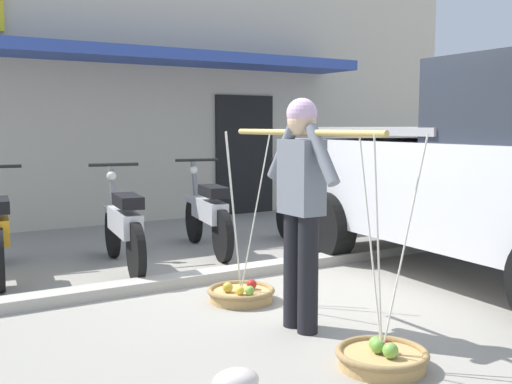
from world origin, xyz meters
name	(u,v)px	position (x,y,z in m)	size (l,w,h in m)	color
ground_plane	(268,294)	(0.00, 0.00, 0.00)	(90.00, 90.00, 0.00)	gray
sidewalk_curb	(230,273)	(0.00, 0.70, 0.05)	(20.00, 0.24, 0.10)	#AEA89C
fruit_vendor	(301,198)	(-0.31, -0.92, 0.98)	(0.22, 1.72, 1.70)	black
fruit_basket_left_side	(241,293)	(-0.31, -0.06, 0.08)	(0.58, 0.58, 1.45)	tan
fruit_basket_right_side	(382,356)	(-0.31, -1.79, 0.08)	(0.58, 0.58, 1.45)	tan
motorcycle_second_in_row	(124,227)	(-0.76, 1.60, 0.45)	(0.54, 1.81, 1.09)	black
motorcycle_third_in_row	(208,214)	(0.40, 1.94, 0.45)	(0.57, 1.80, 1.09)	black
motorcycle_end_of_row	(306,211)	(1.54, 1.54, 0.45)	(0.62, 1.79, 1.09)	black
parked_truck	(506,175)	(2.19, -0.78, 1.03)	(2.42, 4.82, 2.10)	silver
storefront_building	(85,93)	(0.49, 7.03, 2.10)	(13.00, 6.00, 4.20)	beige
plastic_litter_bag	(236,381)	(-1.26, -1.63, 0.07)	(0.28, 0.22, 0.14)	silver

